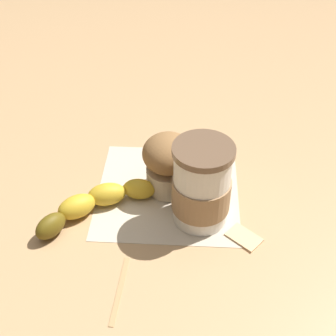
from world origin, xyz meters
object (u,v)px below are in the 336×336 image
object	(u,v)px
banana	(94,203)
sugar_packet	(244,237)
coffee_cup	(201,187)
muffin	(169,162)

from	to	relation	value
banana	sugar_packet	world-z (taller)	banana
sugar_packet	coffee_cup	bearing A→B (deg)	-31.59
banana	sugar_packet	xyz separation A→B (m)	(-0.23, 0.04, -0.02)
banana	muffin	bearing A→B (deg)	-151.88
coffee_cup	banana	distance (m)	0.17
banana	sugar_packet	bearing A→B (deg)	169.10
coffee_cup	muffin	size ratio (longest dim) A/B	1.32
coffee_cup	sugar_packet	world-z (taller)	coffee_cup
muffin	sugar_packet	world-z (taller)	muffin
muffin	sugar_packet	bearing A→B (deg)	137.88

